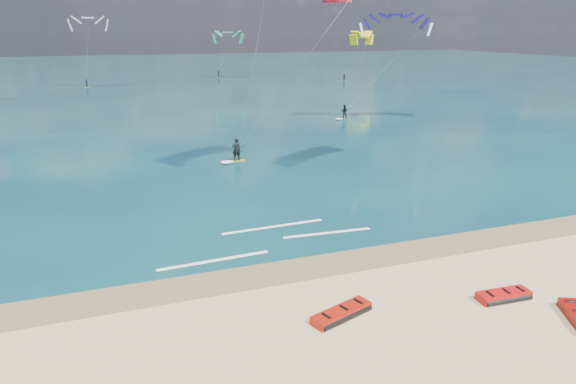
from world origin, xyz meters
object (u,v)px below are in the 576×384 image
at_px(kitesurfer_main, 269,62).
at_px(packed_kite_mid, 503,299).
at_px(kitesurfer_far, 371,61).
at_px(packed_kite_left, 341,317).

bearing_deg(kitesurfer_main, packed_kite_mid, -79.24).
height_order(packed_kite_mid, kitesurfer_main, kitesurfer_main).
height_order(kitesurfer_main, kitesurfer_far, kitesurfer_main).
xyz_separation_m(packed_kite_left, packed_kite_mid, (6.61, -0.98, 0.00)).
bearing_deg(packed_kite_mid, kitesurfer_far, 72.34).
height_order(packed_kite_left, kitesurfer_far, kitesurfer_far).
distance_m(packed_kite_mid, kitesurfer_far, 41.17).
relative_size(packed_kite_mid, kitesurfer_main, 0.15).
distance_m(packed_kite_left, kitesurfer_main, 22.03).
bearing_deg(kitesurfer_main, kitesurfer_far, 47.46).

